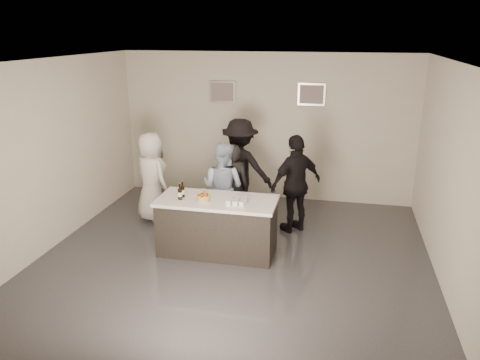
{
  "coord_description": "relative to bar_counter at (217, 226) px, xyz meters",
  "views": [
    {
      "loc": [
        1.49,
        -6.35,
        3.42
      ],
      "look_at": [
        0.0,
        0.5,
        1.15
      ],
      "focal_mm": 35.0,
      "sensor_mm": 36.0,
      "label": 1
    }
  ],
  "objects": [
    {
      "name": "wall_right",
      "position": [
        3.31,
        -0.23,
        1.05
      ],
      "size": [
        0.04,
        6.0,
        3.0
      ],
      "primitive_type": "cube",
      "color": "beige",
      "rests_on": "ground"
    },
    {
      "name": "tumbler_cluster",
      "position": [
        0.34,
        -0.11,
        0.49
      ],
      "size": [
        0.3,
        0.3,
        0.08
      ],
      "primitive_type": "cube",
      "color": "#C47512",
      "rests_on": "bar_counter"
    },
    {
      "name": "wall_back",
      "position": [
        0.31,
        2.77,
        1.05
      ],
      "size": [
        6.0,
        0.04,
        3.0
      ],
      "primitive_type": "cube",
      "color": "beige",
      "rests_on": "ground"
    },
    {
      "name": "person_main_black",
      "position": [
        0.03,
        0.98,
        0.33
      ],
      "size": [
        0.61,
        0.44,
        1.56
      ],
      "primitive_type": "imported",
      "rotation": [
        0.0,
        0.0,
        3.27
      ],
      "color": "black",
      "rests_on": "ground"
    },
    {
      "name": "person_main_blue",
      "position": [
        -0.12,
        0.85,
        0.35
      ],
      "size": [
        0.91,
        0.79,
        1.61
      ],
      "primitive_type": "imported",
      "rotation": [
        0.0,
        0.0,
        2.88
      ],
      "color": "#A6BBD9",
      "rests_on": "ground"
    },
    {
      "name": "floor",
      "position": [
        0.31,
        -0.23,
        -0.45
      ],
      "size": [
        6.0,
        6.0,
        0.0
      ],
      "primitive_type": "plane",
      "color": "#3D3D42",
      "rests_on": "ground"
    },
    {
      "name": "wall_left",
      "position": [
        -2.69,
        -0.23,
        1.05
      ],
      "size": [
        0.04,
        6.0,
        3.0
      ],
      "primitive_type": "cube",
      "color": "beige",
      "rests_on": "ground"
    },
    {
      "name": "person_guest_back",
      "position": [
        0.01,
        1.63,
        0.48
      ],
      "size": [
        1.27,
        0.81,
        1.87
      ],
      "primitive_type": "imported",
      "rotation": [
        0.0,
        0.0,
        3.04
      ],
      "color": "black",
      "rests_on": "ground"
    },
    {
      "name": "person_guest_right",
      "position": [
        1.11,
        1.12,
        0.42
      ],
      "size": [
        1.03,
        1.0,
        1.73
      ],
      "primitive_type": "imported",
      "rotation": [
        0.0,
        0.0,
        3.88
      ],
      "color": "black",
      "rests_on": "ground"
    },
    {
      "name": "picture_left",
      "position": [
        -0.59,
        2.74,
        1.75
      ],
      "size": [
        0.54,
        0.04,
        0.44
      ],
      "primitive_type": "cube",
      "color": "#B2B2B7",
      "rests_on": "wall_back"
    },
    {
      "name": "person_guest_left",
      "position": [
        -1.53,
        1.07,
        0.38
      ],
      "size": [
        0.97,
        0.89,
        1.66
      ],
      "primitive_type": "imported",
      "rotation": [
        0.0,
        0.0,
        2.56
      ],
      "color": "white",
      "rests_on": "ground"
    },
    {
      "name": "candles",
      "position": [
        -0.34,
        -0.27,
        0.45
      ],
      "size": [
        0.24,
        0.08,
        0.01
      ],
      "primitive_type": "cube",
      "color": "pink",
      "rests_on": "bar_counter"
    },
    {
      "name": "picture_right",
      "position": [
        1.21,
        2.74,
        1.75
      ],
      "size": [
        0.54,
        0.04,
        0.44
      ],
      "primitive_type": "cube",
      "color": "#B2B2B7",
      "rests_on": "wall_back"
    },
    {
      "name": "beer_bottle_b",
      "position": [
        -0.56,
        -0.12,
        0.58
      ],
      "size": [
        0.07,
        0.07,
        0.26
      ],
      "primitive_type": "cylinder",
      "color": "black",
      "rests_on": "bar_counter"
    },
    {
      "name": "ceiling",
      "position": [
        0.31,
        -0.23,
        2.55
      ],
      "size": [
        6.0,
        6.0,
        0.0
      ],
      "primitive_type": "plane",
      "rotation": [
        3.14,
        0.0,
        0.0
      ],
      "color": "white"
    },
    {
      "name": "wall_front",
      "position": [
        0.31,
        -3.23,
        1.05
      ],
      "size": [
        6.0,
        0.04,
        3.0
      ],
      "primitive_type": "cube",
      "color": "beige",
      "rests_on": "ground"
    },
    {
      "name": "beer_bottle_a",
      "position": [
        -0.56,
        -0.01,
        0.58
      ],
      "size": [
        0.07,
        0.07,
        0.26
      ],
      "primitive_type": "cylinder",
      "color": "black",
      "rests_on": "bar_counter"
    },
    {
      "name": "cake",
      "position": [
        -0.19,
        -0.11,
        0.49
      ],
      "size": [
        0.21,
        0.21,
        0.08
      ],
      "primitive_type": "cylinder",
      "color": "yellow",
      "rests_on": "bar_counter"
    },
    {
      "name": "bar_counter",
      "position": [
        0.0,
        0.0,
        0.0
      ],
      "size": [
        1.86,
        0.86,
        0.9
      ],
      "primitive_type": "cube",
      "color": "white",
      "rests_on": "ground"
    }
  ]
}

